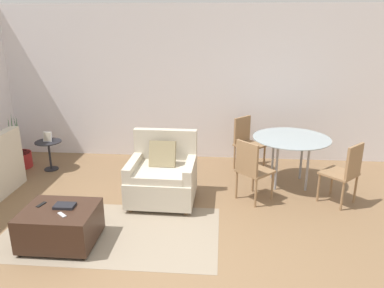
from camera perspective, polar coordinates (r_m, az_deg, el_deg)
The scene contains 15 objects.
ground_plane at distance 4.03m, azimuth -5.67°, elevation -19.42°, with size 20.00×20.00×0.00m, color brown.
wall_back at distance 6.83m, azimuth -0.70°, elevation 9.11°, with size 12.00×0.06×2.75m.
area_rug at distance 4.80m, azimuth -12.24°, elevation -12.99°, with size 2.62×1.42×0.01m.
armchair at distance 5.33m, azimuth -4.53°, elevation -4.96°, with size 0.94×0.87×0.97m.
ottoman at distance 4.63m, azimuth -19.42°, elevation -11.54°, with size 0.82×0.68×0.44m.
book_stack at distance 4.56m, azimuth -18.83°, elevation -8.91°, with size 0.23×0.16×0.03m.
tv_remote_primary at distance 4.40m, azimuth -19.21°, elevation -10.13°, with size 0.13×0.12×0.01m.
tv_remote_secondary at distance 4.71m, azimuth -22.00°, elevation -8.55°, with size 0.08×0.14×0.01m.
potted_plant at distance 7.24m, azimuth -24.93°, elevation -1.71°, with size 0.43×0.43×0.97m.
side_table at distance 6.85m, azimuth -20.95°, elevation -0.82°, with size 0.44×0.44×0.51m.
picture_frame at distance 6.78m, azimuth -21.17°, elevation 1.05°, with size 0.15×0.07×0.17m.
dining_table at distance 5.92m, azimuth 14.87°, elevation 0.21°, with size 1.17×1.17×0.77m.
dining_chair_near_left at distance 5.30m, azimuth 9.02°, elevation -3.49°, with size 0.59×0.59×0.90m.
dining_chair_near_right at distance 5.55m, azimuth 22.36°, elevation -3.67°, with size 0.59×0.59×0.90m.
dining_chair_far_left at distance 6.50m, azimuth 8.26°, elevation 0.68°, with size 0.59×0.59×0.90m.
Camera 1 is at (0.64, -3.13, 2.46)m, focal length 35.00 mm.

